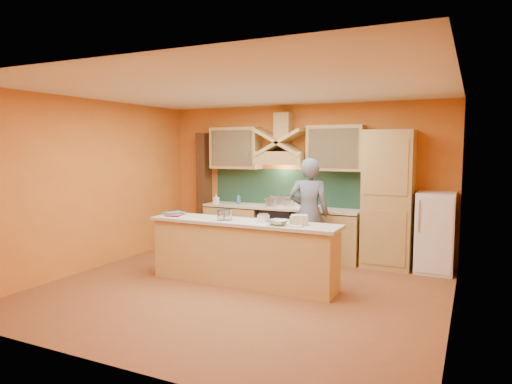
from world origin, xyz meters
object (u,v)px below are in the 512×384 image
at_px(stove, 280,231).
at_px(kitchen_scale, 263,218).
at_px(fridge, 435,233).
at_px(person, 309,213).
at_px(mixing_bowl, 278,222).

bearing_deg(stove, kitchen_scale, -74.55).
height_order(stove, fridge, fridge).
height_order(stove, person, person).
bearing_deg(mixing_bowl, stove, 111.86).
height_order(fridge, mixing_bowl, fridge).
relative_size(stove, kitchen_scale, 7.16).
xyz_separation_m(stove, mixing_bowl, (0.81, -2.02, 0.53)).
xyz_separation_m(stove, fridge, (2.70, 0.00, 0.20)).
bearing_deg(mixing_bowl, kitchen_scale, 154.76).
bearing_deg(person, kitchen_scale, 64.11).
distance_m(stove, fridge, 2.71).
bearing_deg(mixing_bowl, person, 91.34).
relative_size(fridge, kitchen_scale, 10.34).
xyz_separation_m(stove, person, (0.78, -0.63, 0.47)).
bearing_deg(stove, fridge, 0.00).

